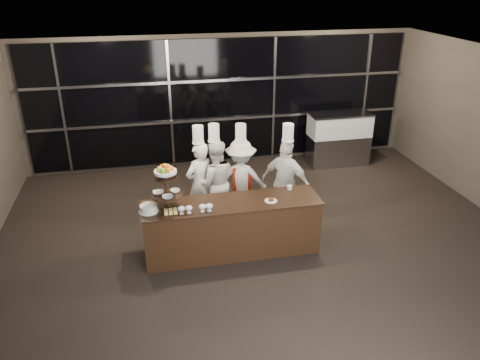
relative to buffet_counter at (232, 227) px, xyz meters
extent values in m
plane|color=black|center=(0.56, -1.07, -0.47)|extent=(10.00, 10.00, 0.00)
plane|color=black|center=(0.56, -1.07, 2.53)|extent=(10.00, 10.00, 0.00)
plane|color=#473F38|center=(0.56, 3.93, 1.03)|extent=(9.00, 0.00, 9.00)
cube|color=black|center=(0.56, 3.87, 1.03)|extent=(8.60, 0.04, 2.80)
cube|color=#A5A5AA|center=(0.56, 3.82, 0.63)|extent=(8.60, 0.06, 0.06)
cube|color=#A5A5AA|center=(0.56, 3.82, 1.53)|extent=(8.60, 0.06, 0.06)
cube|color=#A5A5AA|center=(-2.94, 3.84, 1.03)|extent=(0.05, 0.05, 2.80)
cube|color=#A5A5AA|center=(-0.64, 3.84, 1.03)|extent=(0.05, 0.05, 2.80)
cube|color=#A5A5AA|center=(1.76, 3.84, 1.03)|extent=(0.05, 0.05, 2.80)
cube|color=#A5A5AA|center=(4.06, 3.84, 1.03)|extent=(0.05, 0.05, 2.80)
cube|color=black|center=(0.00, 0.00, -0.02)|extent=(2.80, 0.70, 0.90)
cube|color=black|center=(0.00, 0.00, 0.44)|extent=(2.84, 0.74, 0.03)
cylinder|color=black|center=(-1.00, 0.00, 0.47)|extent=(0.24, 0.24, 0.03)
cylinder|color=black|center=(-1.00, 0.00, 0.80)|extent=(0.06, 0.06, 0.70)
cylinder|color=black|center=(-1.00, 0.00, 0.67)|extent=(0.48, 0.48, 0.02)
cylinder|color=black|center=(-1.00, 0.00, 0.97)|extent=(0.34, 0.34, 0.02)
cylinder|color=white|center=(-1.00, 0.00, 1.02)|extent=(0.10, 0.10, 0.06)
cylinder|color=white|center=(-1.00, 0.00, 1.07)|extent=(0.34, 0.34, 0.04)
sphere|color=orange|center=(-0.92, 0.00, 1.11)|extent=(0.09, 0.09, 0.09)
sphere|color=#69BD30|center=(-0.96, 0.07, 1.11)|extent=(0.09, 0.09, 0.09)
sphere|color=orange|center=(-1.04, 0.07, 1.11)|extent=(0.09, 0.09, 0.09)
sphere|color=yellow|center=(-1.08, 0.00, 1.11)|extent=(0.09, 0.09, 0.09)
sphere|color=#61A129|center=(-1.04, -0.07, 1.11)|extent=(0.09, 0.09, 0.09)
sphere|color=orange|center=(-0.96, -0.07, 1.11)|extent=(0.09, 0.09, 0.09)
sphere|color=orange|center=(-1.00, 0.00, 1.15)|extent=(0.09, 0.09, 0.09)
imported|color=white|center=(-1.13, 0.06, 0.71)|extent=(0.16, 0.16, 0.04)
imported|color=white|center=(-0.87, 0.06, 0.71)|extent=(0.15, 0.15, 0.05)
imported|color=white|center=(-1.00, -0.12, 0.71)|extent=(0.16, 0.16, 0.04)
cylinder|color=silver|center=(-0.81, -0.22, 0.46)|extent=(0.07, 0.07, 0.01)
cylinder|color=silver|center=(-0.81, -0.22, 0.49)|extent=(0.02, 0.02, 0.05)
ellipsoid|color=silver|center=(-0.81, -0.22, 0.54)|extent=(0.11, 0.11, 0.08)
ellipsoid|color=#16C564|center=(-0.81, -0.22, 0.54)|extent=(0.08, 0.08, 0.05)
cylinder|color=silver|center=(-0.70, -0.22, 0.46)|extent=(0.07, 0.07, 0.01)
cylinder|color=silver|center=(-0.70, -0.22, 0.49)|extent=(0.02, 0.02, 0.05)
ellipsoid|color=silver|center=(-0.70, -0.22, 0.54)|extent=(0.11, 0.11, 0.08)
ellipsoid|color=red|center=(-0.70, -0.22, 0.54)|extent=(0.08, 0.08, 0.05)
cylinder|color=silver|center=(-0.49, -0.22, 0.46)|extent=(0.07, 0.07, 0.01)
cylinder|color=silver|center=(-0.49, -0.22, 0.49)|extent=(0.02, 0.02, 0.05)
ellipsoid|color=silver|center=(-0.49, -0.22, 0.54)|extent=(0.11, 0.11, 0.08)
ellipsoid|color=beige|center=(-0.49, -0.22, 0.54)|extent=(0.08, 0.08, 0.05)
cylinder|color=silver|center=(-0.39, -0.22, 0.46)|extent=(0.07, 0.07, 0.01)
cylinder|color=silver|center=(-0.39, -0.22, 0.49)|extent=(0.02, 0.02, 0.05)
ellipsoid|color=silver|center=(-0.39, -0.22, 0.54)|extent=(0.11, 0.11, 0.08)
ellipsoid|color=#512311|center=(-0.39, -0.22, 0.54)|extent=(0.08, 0.08, 0.05)
cylinder|color=white|center=(-1.29, -0.05, 0.46)|extent=(0.30, 0.30, 0.01)
cylinder|color=white|center=(-1.29, -0.05, 0.51)|extent=(0.26, 0.26, 0.10)
cube|color=#FEDE7C|center=(-1.04, -0.20, 0.48)|extent=(0.06, 0.05, 0.05)
cube|color=#FEDE7C|center=(-0.97, -0.20, 0.48)|extent=(0.06, 0.05, 0.05)
cube|color=#FEDE7C|center=(-0.90, -0.20, 0.48)|extent=(0.06, 0.05, 0.05)
cube|color=#FEDE7C|center=(-1.04, -0.13, 0.48)|extent=(0.06, 0.05, 0.05)
cube|color=#FEDE7C|center=(-0.97, -0.13, 0.48)|extent=(0.06, 0.05, 0.05)
cube|color=#FEDE7C|center=(-0.90, -0.13, 0.48)|extent=(0.06, 0.05, 0.05)
cylinder|color=white|center=(0.62, -0.10, 0.46)|extent=(0.20, 0.20, 0.01)
cylinder|color=#4C2814|center=(0.62, -0.10, 0.49)|extent=(0.08, 0.08, 0.04)
cylinder|color=white|center=(1.04, 0.25, 0.49)|extent=(0.08, 0.08, 0.07)
cube|color=#A5A5AA|center=(3.20, 3.23, -0.12)|extent=(1.41, 0.60, 0.70)
cube|color=silver|center=(3.20, 3.23, 0.48)|extent=(1.41, 0.60, 0.50)
cube|color=#FFC67F|center=(3.20, 3.23, 0.48)|extent=(1.31, 0.50, 0.40)
cube|color=#A5A5AA|center=(3.20, 3.23, 0.75)|extent=(1.43, 0.62, 0.04)
imported|color=white|center=(-0.37, 1.05, 0.32)|extent=(0.68, 0.61, 1.57)
cylinder|color=white|center=(-0.37, 1.05, 1.25)|extent=(0.19, 0.19, 0.30)
cylinder|color=white|center=(-0.37, 1.05, 1.11)|extent=(0.21, 0.21, 0.03)
imported|color=silver|center=(-0.09, 1.07, 0.32)|extent=(0.77, 0.60, 1.57)
cylinder|color=white|center=(-0.09, 1.07, 1.26)|extent=(0.19, 0.19, 0.30)
cylinder|color=white|center=(-0.09, 1.07, 1.11)|extent=(0.21, 0.21, 0.03)
imported|color=silver|center=(0.40, 1.17, 0.29)|extent=(1.08, 0.76, 1.51)
cylinder|color=white|center=(0.40, 1.17, 1.20)|extent=(0.19, 0.19, 0.30)
cylinder|color=white|center=(0.40, 1.17, 1.05)|extent=(0.21, 0.21, 0.03)
cube|color=#B5230D|center=(0.40, 1.05, 0.29)|extent=(0.34, 0.03, 0.56)
imported|color=white|center=(1.14, 0.78, 0.33)|extent=(0.95, 0.92, 1.59)
cylinder|color=white|center=(1.14, 0.78, 1.27)|extent=(0.19, 0.19, 0.30)
cylinder|color=white|center=(1.14, 0.78, 1.13)|extent=(0.21, 0.21, 0.03)
camera|label=1|loc=(-1.24, -6.46, 3.84)|focal=35.00mm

